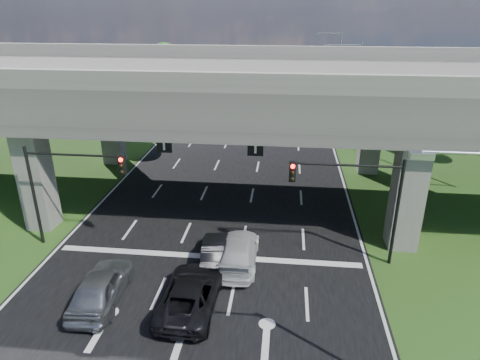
% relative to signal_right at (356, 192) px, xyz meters
% --- Properties ---
extents(ground, '(160.00, 160.00, 0.00)m').
position_rel_signal_right_xyz_m(ground, '(-7.82, -3.94, -4.19)').
color(ground, '#284315').
rests_on(ground, ground).
extents(road, '(18.00, 120.00, 0.03)m').
position_rel_signal_right_xyz_m(road, '(-7.82, 6.06, -4.17)').
color(road, black).
rests_on(road, ground).
extents(overpass, '(80.00, 15.00, 10.00)m').
position_rel_signal_right_xyz_m(overpass, '(-7.82, 8.06, 3.73)').
color(overpass, '#34312F').
rests_on(overpass, ground).
extents(warehouse, '(20.00, 10.00, 4.00)m').
position_rel_signal_right_xyz_m(warehouse, '(-33.82, 31.06, -2.19)').
color(warehouse, '#9E9E99').
rests_on(warehouse, ground).
extents(signal_right, '(5.76, 0.54, 6.00)m').
position_rel_signal_right_xyz_m(signal_right, '(0.00, 0.00, 0.00)').
color(signal_right, black).
rests_on(signal_right, ground).
extents(signal_left, '(5.76, 0.54, 6.00)m').
position_rel_signal_right_xyz_m(signal_left, '(-15.65, 0.00, 0.00)').
color(signal_left, black).
rests_on(signal_left, ground).
extents(streetlight_far, '(3.38, 0.25, 10.00)m').
position_rel_signal_right_xyz_m(streetlight_far, '(2.27, 20.06, 1.66)').
color(streetlight_far, gray).
rests_on(streetlight_far, ground).
extents(streetlight_beyond, '(3.38, 0.25, 10.00)m').
position_rel_signal_right_xyz_m(streetlight_beyond, '(2.27, 36.06, 1.66)').
color(streetlight_beyond, gray).
rests_on(streetlight_beyond, ground).
extents(tree_left_near, '(4.50, 4.50, 7.80)m').
position_rel_signal_right_xyz_m(tree_left_near, '(-21.78, 22.06, 0.63)').
color(tree_left_near, black).
rests_on(tree_left_near, ground).
extents(tree_left_mid, '(3.91, 3.90, 6.76)m').
position_rel_signal_right_xyz_m(tree_left_mid, '(-24.78, 30.06, -0.01)').
color(tree_left_mid, black).
rests_on(tree_left_mid, ground).
extents(tree_left_far, '(4.80, 4.80, 8.32)m').
position_rel_signal_right_xyz_m(tree_left_far, '(-20.78, 38.06, 0.95)').
color(tree_left_far, black).
rests_on(tree_left_far, ground).
extents(tree_right_near, '(4.20, 4.20, 7.28)m').
position_rel_signal_right_xyz_m(tree_right_near, '(5.22, 24.06, 0.31)').
color(tree_right_near, black).
rests_on(tree_right_near, ground).
extents(tree_right_mid, '(3.91, 3.90, 6.76)m').
position_rel_signal_right_xyz_m(tree_right_mid, '(8.22, 32.06, -0.01)').
color(tree_right_mid, black).
rests_on(tree_right_mid, ground).
extents(tree_right_far, '(4.50, 4.50, 7.80)m').
position_rel_signal_right_xyz_m(tree_right_far, '(4.22, 40.06, 0.63)').
color(tree_right_far, black).
rests_on(tree_right_far, ground).
extents(car_silver, '(2.25, 5.01, 1.67)m').
position_rel_signal_right_xyz_m(car_silver, '(-12.08, -4.82, -3.32)').
color(car_silver, '#999AA0').
rests_on(car_silver, road).
extents(car_dark, '(1.80, 4.15, 1.33)m').
position_rel_signal_right_xyz_m(car_dark, '(-7.26, -0.94, -3.49)').
color(car_dark, black).
rests_on(car_dark, road).
extents(car_white, '(2.14, 5.10, 1.47)m').
position_rel_signal_right_xyz_m(car_white, '(-6.02, -0.94, -3.42)').
color(car_white, '#BCBCBC').
rests_on(car_white, road).
extents(car_trailing, '(2.63, 5.40, 1.48)m').
position_rel_signal_right_xyz_m(car_trailing, '(-7.81, -4.73, -3.42)').
color(car_trailing, black).
rests_on(car_trailing, road).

